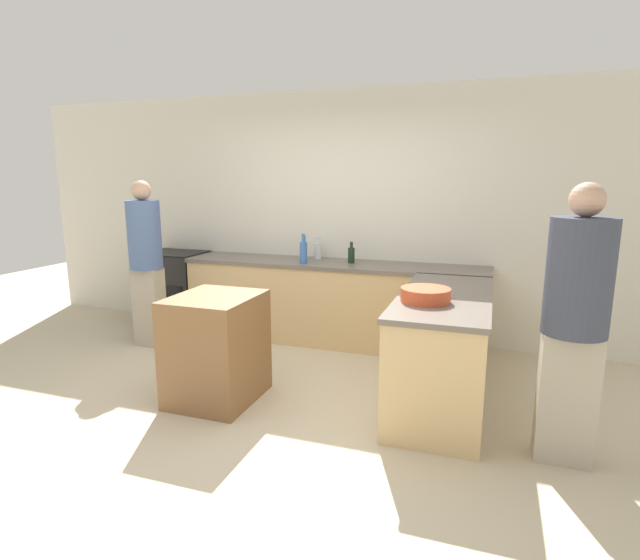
{
  "coord_description": "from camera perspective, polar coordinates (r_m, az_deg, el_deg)",
  "views": [
    {
      "loc": [
        1.6,
        -3.3,
        1.76
      ],
      "look_at": [
        0.26,
        0.56,
        0.93
      ],
      "focal_mm": 28.0,
      "sensor_mm": 36.0,
      "label": 1
    }
  ],
  "objects": [
    {
      "name": "counter_peninsula",
      "position": [
        4.09,
        13.85,
        -7.6
      ],
      "size": [
        0.69,
        1.7,
        0.88
      ],
      "color": "#D6B27A",
      "rests_on": "ground_plane"
    },
    {
      "name": "mixing_bowl",
      "position": [
        3.69,
        11.98,
        -1.67
      ],
      "size": [
        0.36,
        0.36,
        0.1
      ],
      "color": "#DB512D",
      "rests_on": "counter_peninsula"
    },
    {
      "name": "island_table",
      "position": [
        4.11,
        -11.74,
        -7.61
      ],
      "size": [
        0.63,
        0.72,
        0.86
      ],
      "color": "brown",
      "rests_on": "ground_plane"
    },
    {
      "name": "person_at_peninsula",
      "position": [
        3.38,
        27.11,
        -3.83
      ],
      "size": [
        0.38,
        0.38,
        1.74
      ],
      "color": "#ADA38E",
      "rests_on": "ground_plane"
    },
    {
      "name": "ground_plane",
      "position": [
        4.07,
        -6.19,
        -14.17
      ],
      "size": [
        14.0,
        14.0,
        0.0
      ],
      "primitive_type": "plane",
      "color": "beige"
    },
    {
      "name": "wine_bottle_dark",
      "position": [
        5.28,
        3.6,
        2.91
      ],
      "size": [
        0.07,
        0.07,
        0.22
      ],
      "color": "black",
      "rests_on": "counter_back"
    },
    {
      "name": "dish_soap_bottle",
      "position": [
        5.38,
        -1.77,
        3.28
      ],
      "size": [
        0.06,
        0.06,
        0.27
      ],
      "color": "#338CBF",
      "rests_on": "counter_back"
    },
    {
      "name": "range_oven",
      "position": [
        6.31,
        -16.17,
        -0.97
      ],
      "size": [
        0.74,
        0.62,
        0.89
      ],
      "color": "black",
      "rests_on": "ground_plane"
    },
    {
      "name": "wall_back",
      "position": [
        5.6,
        2.54,
        7.31
      ],
      "size": [
        8.0,
        0.06,
        2.7
      ],
      "color": "silver",
      "rests_on": "ground_plane"
    },
    {
      "name": "person_by_range",
      "position": [
        5.51,
        -19.27,
        2.39
      ],
      "size": [
        0.34,
        0.34,
        1.74
      ],
      "color": "#ADA38E",
      "rests_on": "ground_plane"
    },
    {
      "name": "counter_back",
      "position": [
        5.42,
        1.43,
        -2.55
      ],
      "size": [
        3.26,
        0.65,
        0.88
      ],
      "color": "#D6B27A",
      "rests_on": "ground_plane"
    },
    {
      "name": "vinegar_bottle_clear",
      "position": [
        5.55,
        -0.21,
        3.42
      ],
      "size": [
        0.08,
        0.08,
        0.24
      ],
      "color": "silver",
      "rests_on": "counter_back"
    },
    {
      "name": "water_bottle_blue",
      "position": [
        5.25,
        -1.91,
        3.24
      ],
      "size": [
        0.08,
        0.08,
        0.31
      ],
      "color": "#386BB7",
      "rests_on": "counter_back"
    }
  ]
}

